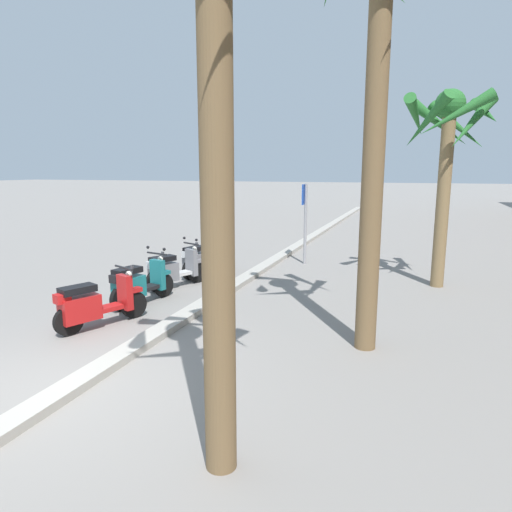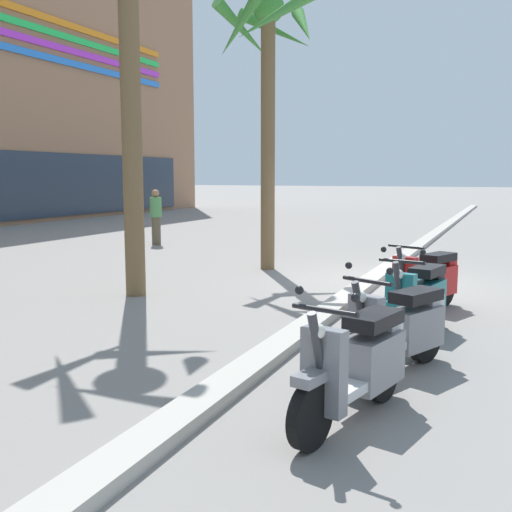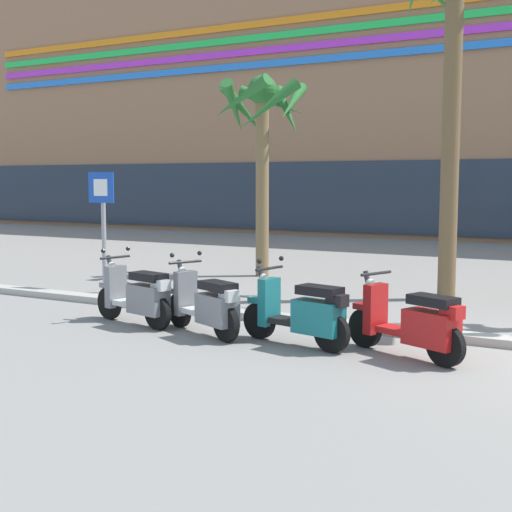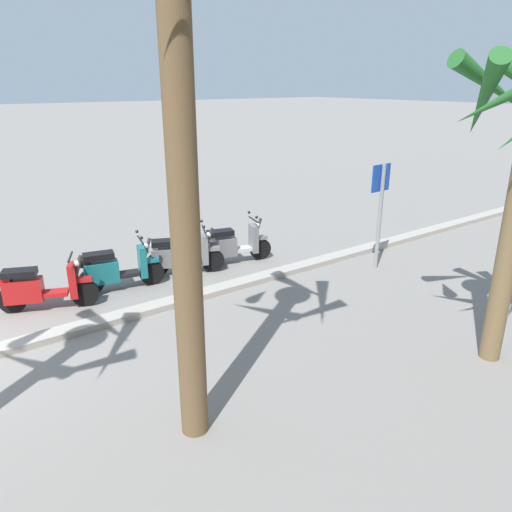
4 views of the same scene
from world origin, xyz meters
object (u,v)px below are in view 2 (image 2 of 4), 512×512
object	(u,v)px
pedestrian_by_palm_tree	(156,216)
scooter_red_mid_centre	(427,281)
scooter_grey_mid_front	(400,329)
scooter_teal_last_in_row	(418,300)
palm_tree_far_corner	(268,61)
scooter_grey_mid_rear	(358,365)

from	to	relation	value
pedestrian_by_palm_tree	scooter_red_mid_centre	bearing A→B (deg)	-124.45
scooter_grey_mid_front	scooter_red_mid_centre	distance (m)	2.99
scooter_teal_last_in_row	scooter_red_mid_centre	xyz separation A→B (m)	(1.48, 0.08, -0.01)
scooter_red_mid_centre	palm_tree_far_corner	xyz separation A→B (m)	(2.84, 3.73, 3.90)
scooter_grey_mid_rear	pedestrian_by_palm_tree	world-z (taller)	pedestrian_by_palm_tree
scooter_teal_last_in_row	pedestrian_by_palm_tree	world-z (taller)	pedestrian_by_palm_tree
scooter_grey_mid_rear	pedestrian_by_palm_tree	bearing A→B (deg)	39.87
scooter_grey_mid_front	pedestrian_by_palm_tree	bearing A→B (deg)	44.27
palm_tree_far_corner	pedestrian_by_palm_tree	xyz separation A→B (m)	(2.95, 4.70, -3.51)
scooter_teal_last_in_row	scooter_red_mid_centre	bearing A→B (deg)	3.19
scooter_grey_mid_rear	palm_tree_far_corner	size ratio (longest dim) A/B	0.30
scooter_grey_mid_front	palm_tree_far_corner	distance (m)	8.00
scooter_grey_mid_front	pedestrian_by_palm_tree	size ratio (longest dim) A/B	1.02
palm_tree_far_corner	pedestrian_by_palm_tree	bearing A→B (deg)	57.94
palm_tree_far_corner	scooter_red_mid_centre	bearing A→B (deg)	-127.27
scooter_teal_last_in_row	pedestrian_by_palm_tree	size ratio (longest dim) A/B	1.08
scooter_red_mid_centre	palm_tree_far_corner	size ratio (longest dim) A/B	0.30
scooter_teal_last_in_row	scooter_grey_mid_rear	bearing A→B (deg)	178.51
palm_tree_far_corner	scooter_grey_mid_rear	bearing A→B (deg)	-152.43
scooter_red_mid_centre	palm_tree_far_corner	distance (m)	6.10
palm_tree_far_corner	scooter_teal_last_in_row	bearing A→B (deg)	-138.59
scooter_grey_mid_front	scooter_teal_last_in_row	bearing A→B (deg)	1.33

